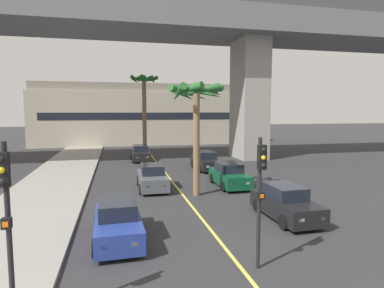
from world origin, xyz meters
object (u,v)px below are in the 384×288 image
(traffic_light_left_sidewalk_corner, at_px, (6,209))
(palm_tree_mid_median, at_px, (197,103))
(car_queue_front, at_px, (206,161))
(palm_tree_near_median, at_px, (144,94))
(car_queue_fourth, at_px, (152,178))
(car_queue_fifth, at_px, (229,176))
(car_queue_sixth, at_px, (118,222))
(traffic_light_median_near, at_px, (260,185))
(car_queue_second, at_px, (285,203))
(car_queue_third, at_px, (140,154))

(traffic_light_left_sidewalk_corner, bearing_deg, palm_tree_mid_median, 56.94)
(car_queue_front, height_order, palm_tree_near_median, palm_tree_near_median)
(car_queue_fourth, bearing_deg, car_queue_fifth, -5.10)
(car_queue_sixth, bearing_deg, traffic_light_median_near, -37.98)
(car_queue_second, height_order, car_queue_third, same)
(car_queue_second, distance_m, car_queue_sixth, 7.68)
(car_queue_front, xyz_separation_m, palm_tree_mid_median, (-2.83, -8.06, 4.76))
(car_queue_fourth, bearing_deg, palm_tree_near_median, 86.60)
(car_queue_fourth, bearing_deg, car_queue_sixth, -105.30)
(car_queue_sixth, bearing_deg, car_queue_front, 61.97)
(traffic_light_left_sidewalk_corner, height_order, traffic_light_median_near, traffic_light_left_sidewalk_corner)
(car_queue_second, distance_m, traffic_light_median_near, 5.75)
(car_queue_front, distance_m, car_queue_fourth, 7.81)
(traffic_light_median_near, bearing_deg, car_queue_fifth, 75.05)
(car_queue_third, distance_m, palm_tree_near_median, 8.38)
(palm_tree_near_median, bearing_deg, traffic_light_left_sidewalk_corner, -100.44)
(car_queue_second, bearing_deg, traffic_light_left_sidewalk_corner, -150.29)
(car_queue_sixth, distance_m, traffic_light_median_near, 5.85)
(car_queue_second, distance_m, palm_tree_near_median, 26.01)
(car_queue_sixth, xyz_separation_m, palm_tree_mid_median, (4.59, 5.88, 4.76))
(car_queue_second, relative_size, car_queue_third, 1.00)
(car_queue_fifth, relative_size, traffic_light_left_sidewalk_corner, 0.98)
(car_queue_sixth, height_order, traffic_light_median_near, traffic_light_median_near)
(palm_tree_mid_median, bearing_deg, car_queue_third, 98.91)
(car_queue_second, bearing_deg, palm_tree_near_median, 99.94)
(car_queue_second, bearing_deg, car_queue_sixth, -173.34)
(car_queue_second, distance_m, traffic_light_left_sidewalk_corner, 11.71)
(car_queue_third, height_order, car_queue_fifth, same)
(car_queue_second, xyz_separation_m, palm_tree_mid_median, (-3.04, 4.99, 4.76))
(car_queue_front, height_order, traffic_light_median_near, traffic_light_median_near)
(traffic_light_median_near, height_order, palm_tree_mid_median, palm_tree_mid_median)
(palm_tree_near_median, bearing_deg, palm_tree_mid_median, -86.20)
(car_queue_second, xyz_separation_m, car_queue_sixth, (-7.63, -0.89, 0.00))
(car_queue_fourth, relative_size, traffic_light_median_near, 0.98)
(car_queue_third, relative_size, car_queue_fourth, 1.00)
(car_queue_front, distance_m, car_queue_second, 13.05)
(car_queue_sixth, bearing_deg, traffic_light_left_sidewalk_corner, -116.20)
(car_queue_front, relative_size, car_queue_third, 1.01)
(car_queue_second, xyz_separation_m, traffic_light_left_sidewalk_corner, (-9.99, -5.70, 2.14))
(car_queue_third, bearing_deg, car_queue_second, -74.72)
(car_queue_front, bearing_deg, car_queue_third, 128.87)
(car_queue_front, relative_size, car_queue_sixth, 1.00)
(car_queue_third, bearing_deg, car_queue_fourth, -90.57)
(car_queue_sixth, height_order, palm_tree_mid_median, palm_tree_mid_median)
(car_queue_front, bearing_deg, palm_tree_mid_median, -109.35)
(car_queue_third, distance_m, traffic_light_median_near, 23.79)
(car_queue_third, relative_size, palm_tree_mid_median, 0.62)
(car_queue_front, distance_m, palm_tree_near_median, 14.00)
(traffic_light_median_near, bearing_deg, car_queue_third, 94.83)
(traffic_light_left_sidewalk_corner, bearing_deg, car_queue_third, 79.36)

